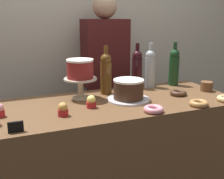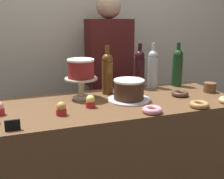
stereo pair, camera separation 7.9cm
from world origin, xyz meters
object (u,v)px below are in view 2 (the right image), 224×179
object	(u,v)px
wine_bottle_dark_red	(139,69)
wine_bottle_green	(177,67)
wine_bottle_amber	(107,73)
donut_maple	(199,105)
cake_stand_pedestal	(81,84)
chocolate_round_cake	(129,89)
cupcake_caramel	(61,109)
wine_bottle_clear	(153,68)
donut_chocolate	(180,94)
donut_pink	(152,110)
price_sign_chalkboard	(13,125)
barista_figure	(109,87)
white_layer_cake	(81,68)
cookie_stack	(210,87)
cupcake_lemon	(90,102)

from	to	relation	value
wine_bottle_dark_red	wine_bottle_green	xyz separation A→B (m)	(0.30, -0.03, 0.00)
wine_bottle_amber	donut_maple	xyz separation A→B (m)	(0.41, -0.46, -0.13)
wine_bottle_amber	cake_stand_pedestal	bearing A→B (deg)	-166.14
cake_stand_pedestal	wine_bottle_amber	xyz separation A→B (m)	(0.19, 0.05, 0.05)
chocolate_round_cake	wine_bottle_dark_red	bearing A→B (deg)	53.40
cupcake_caramel	wine_bottle_amber	bearing A→B (deg)	41.07
wine_bottle_clear	donut_maple	xyz separation A→B (m)	(0.04, -0.51, -0.13)
donut_chocolate	wine_bottle_amber	bearing A→B (deg)	153.29
chocolate_round_cake	donut_pink	world-z (taller)	chocolate_round_cake
cupcake_caramel	wine_bottle_green	bearing A→B (deg)	20.99
wine_bottle_clear	wine_bottle_green	size ratio (longest dim) A/B	1.00
wine_bottle_dark_red	price_sign_chalkboard	world-z (taller)	wine_bottle_dark_red
barista_figure	wine_bottle_clear	bearing A→B (deg)	-63.14
white_layer_cake	wine_bottle_clear	xyz separation A→B (m)	(0.56, 0.10, -0.05)
cupcake_caramel	donut_pink	xyz separation A→B (m)	(0.48, -0.13, -0.02)
cake_stand_pedestal	white_layer_cake	distance (m)	0.10
wine_bottle_clear	cookie_stack	bearing A→B (deg)	-39.28
donut_chocolate	cookie_stack	bearing A→B (deg)	4.02
wine_bottle_amber	price_sign_chalkboard	bearing A→B (deg)	-143.55
cookie_stack	white_layer_cake	bearing A→B (deg)	170.04
wine_bottle_dark_red	cupcake_lemon	size ratio (longest dim) A/B	4.38
wine_bottle_green	donut_chocolate	world-z (taller)	wine_bottle_green
cake_stand_pedestal	chocolate_round_cake	size ratio (longest dim) A/B	1.10
cake_stand_pedestal	cupcake_lemon	world-z (taller)	cake_stand_pedestal
chocolate_round_cake	barista_figure	size ratio (longest dim) A/B	0.12
donut_maple	cookie_stack	world-z (taller)	cookie_stack
cookie_stack	wine_bottle_amber	bearing A→B (deg)	163.59
wine_bottle_dark_red	donut_pink	bearing A→B (deg)	-107.11
white_layer_cake	donut_maple	distance (m)	0.75
cupcake_lemon	cupcake_caramel	distance (m)	0.20
cupcake_lemon	wine_bottle_dark_red	bearing A→B (deg)	34.78
cookie_stack	barista_figure	bearing A→B (deg)	128.13
white_layer_cake	donut_pink	xyz separation A→B (m)	(0.30, -0.40, -0.18)
wine_bottle_dark_red	chocolate_round_cake	bearing A→B (deg)	-126.60
price_sign_chalkboard	cake_stand_pedestal	bearing A→B (deg)	43.82
cake_stand_pedestal	cupcake_caramel	world-z (taller)	cake_stand_pedestal
wine_bottle_green	cupcake_lemon	bearing A→B (deg)	-159.22
wine_bottle_clear	donut_maple	size ratio (longest dim) A/B	2.91
cookie_stack	barista_figure	xyz separation A→B (m)	(-0.51, 0.65, -0.11)
white_layer_cake	wine_bottle_dark_red	xyz separation A→B (m)	(0.46, 0.11, -0.05)
cupcake_lemon	price_sign_chalkboard	bearing A→B (deg)	-154.26
wine_bottle_clear	cupcake_caramel	bearing A→B (deg)	-153.00
wine_bottle_clear	barista_figure	bearing A→B (deg)	116.86
chocolate_round_cake	donut_chocolate	size ratio (longest dim) A/B	1.70
wine_bottle_dark_red	wine_bottle_green	bearing A→B (deg)	-5.88
cupcake_caramel	cake_stand_pedestal	bearing A→B (deg)	57.11
white_layer_cake	price_sign_chalkboard	size ratio (longest dim) A/B	2.42
wine_bottle_dark_red	donut_pink	xyz separation A→B (m)	(-0.16, -0.52, -0.13)
wine_bottle_green	barista_figure	distance (m)	0.62
chocolate_round_cake	donut_pink	distance (m)	0.27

